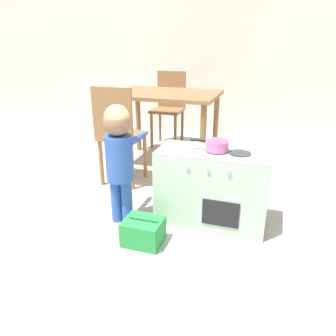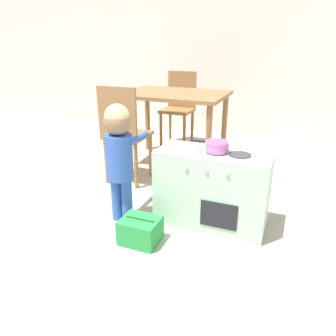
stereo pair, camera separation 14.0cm
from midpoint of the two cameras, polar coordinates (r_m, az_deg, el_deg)
ground_plane at (r=1.80m, az=-6.51°, el=-23.00°), size 16.00×16.00×0.00m
wall_back at (r=4.66m, az=15.24°, el=21.34°), size 10.00×0.06×2.60m
play_kitchen at (r=2.34m, az=9.38°, el=-3.61°), size 0.77×0.35×0.55m
toy_pot at (r=2.22m, az=10.29°, el=3.83°), size 0.26×0.16×0.07m
child_figure at (r=2.27m, az=-6.75°, el=3.42°), size 0.21×0.35×0.86m
toy_basket at (r=2.19m, az=-2.98°, el=-10.83°), size 0.25×0.21×0.18m
dining_table at (r=3.41m, az=2.28°, el=11.18°), size 1.04×0.76×0.76m
dining_chair_near at (r=2.95m, az=-6.26°, el=6.16°), size 0.36×0.36×0.90m
dining_chair_far at (r=4.13m, az=2.90°, el=10.65°), size 0.36×0.36×0.90m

